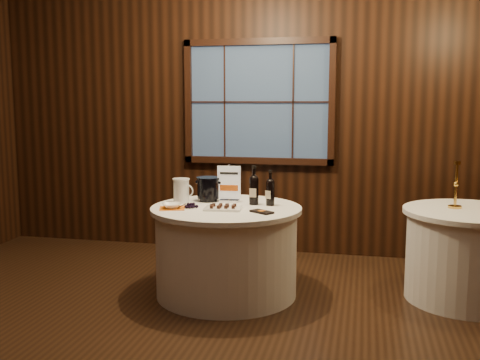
% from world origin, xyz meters
% --- Properties ---
extents(ground, '(6.00, 6.00, 0.00)m').
position_xyz_m(ground, '(0.00, 0.00, 0.00)').
color(ground, black).
rests_on(ground, ground).
extents(back_wall, '(6.00, 0.10, 3.00)m').
position_xyz_m(back_wall, '(0.00, 2.48, 1.54)').
color(back_wall, black).
rests_on(back_wall, ground).
extents(main_table, '(1.28, 1.28, 0.77)m').
position_xyz_m(main_table, '(0.00, 1.00, 0.39)').
color(main_table, white).
rests_on(main_table, ground).
extents(side_table, '(1.08, 1.08, 0.77)m').
position_xyz_m(side_table, '(2.00, 1.30, 0.39)').
color(side_table, white).
rests_on(side_table, ground).
extents(sign_stand, '(0.21, 0.11, 0.33)m').
position_xyz_m(sign_stand, '(-0.03, 1.24, 0.88)').
color(sign_stand, silver).
rests_on(sign_stand, main_table).
extents(port_bottle_left, '(0.08, 0.08, 0.34)m').
position_xyz_m(port_bottle_left, '(0.21, 1.15, 0.92)').
color(port_bottle_left, black).
rests_on(port_bottle_left, main_table).
extents(port_bottle_right, '(0.07, 0.09, 0.31)m').
position_xyz_m(port_bottle_right, '(0.35, 1.14, 0.90)').
color(port_bottle_right, black).
rests_on(port_bottle_right, main_table).
extents(ice_bucket, '(0.21, 0.21, 0.22)m').
position_xyz_m(ice_bucket, '(-0.22, 1.23, 0.88)').
color(ice_bucket, black).
rests_on(ice_bucket, main_table).
extents(chocolate_plate, '(0.32, 0.23, 0.04)m').
position_xyz_m(chocolate_plate, '(0.01, 0.87, 0.79)').
color(chocolate_plate, white).
rests_on(chocolate_plate, main_table).
extents(chocolate_box, '(0.21, 0.19, 0.02)m').
position_xyz_m(chocolate_box, '(0.34, 0.81, 0.78)').
color(chocolate_box, black).
rests_on(chocolate_box, main_table).
extents(grape_bunch, '(0.18, 0.10, 0.04)m').
position_xyz_m(grape_bunch, '(-0.27, 0.86, 0.79)').
color(grape_bunch, black).
rests_on(grape_bunch, main_table).
extents(glass_pitcher, '(0.20, 0.15, 0.22)m').
position_xyz_m(glass_pitcher, '(-0.43, 1.10, 0.88)').
color(glass_pitcher, white).
rests_on(glass_pitcher, main_table).
extents(orange_napkin, '(0.26, 0.26, 0.00)m').
position_xyz_m(orange_napkin, '(-0.42, 0.83, 0.77)').
color(orange_napkin, orange).
rests_on(orange_napkin, main_table).
extents(cracker_bowl, '(0.20, 0.20, 0.04)m').
position_xyz_m(cracker_bowl, '(-0.42, 0.83, 0.79)').
color(cracker_bowl, white).
rests_on(cracker_bowl, orange_napkin).
extents(brass_candlestick, '(0.11, 0.11, 0.40)m').
position_xyz_m(brass_candlestick, '(1.89, 1.36, 0.91)').
color(brass_candlestick, gold).
rests_on(brass_candlestick, side_table).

